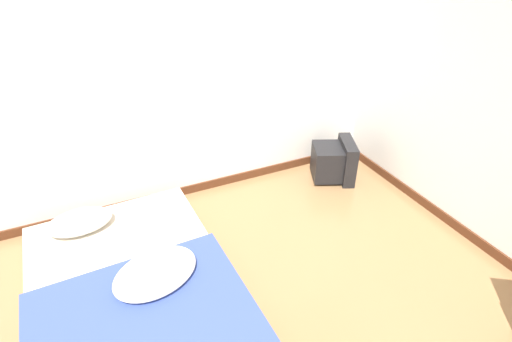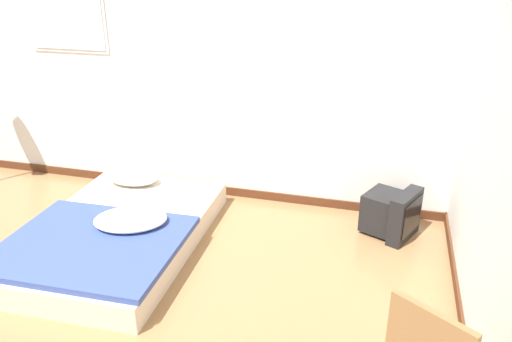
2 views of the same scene
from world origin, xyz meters
The scene contains 3 objects.
wall_back centered at (-0.01, 2.72, 1.29)m, with size 8.26×0.08×2.60m.
mattress_bed centered at (0.11, 1.44, 0.13)m, with size 1.45×2.12×0.35m.
crt_tv centered at (2.41, 2.30, 0.21)m, with size 0.55×0.54×0.44m.
Camera 2 is at (2.30, -1.89, 2.31)m, focal length 35.00 mm.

